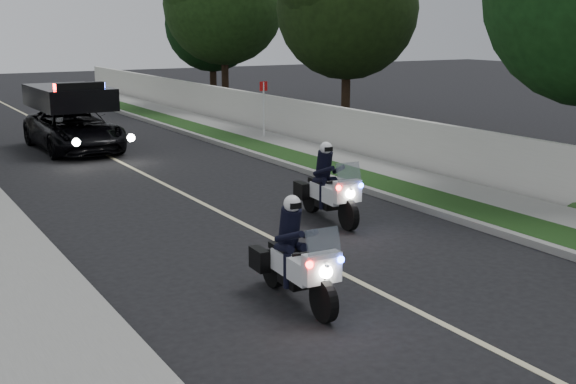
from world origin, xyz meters
name	(u,v)px	position (x,y,z in m)	size (l,w,h in m)	color
ground	(369,287)	(0.00, 0.00, 0.00)	(120.00, 120.00, 0.00)	black
curb_right	(281,163)	(4.10, 10.00, 0.07)	(0.20, 60.00, 0.15)	gray
grass_verge	(301,161)	(4.80, 10.00, 0.08)	(1.20, 60.00, 0.16)	#193814
sidewalk_right	(335,157)	(6.10, 10.00, 0.08)	(1.40, 60.00, 0.16)	gray
property_wall	(361,134)	(7.10, 10.00, 0.75)	(0.22, 60.00, 1.50)	beige
lane_marking	(154,179)	(0.00, 10.00, 0.00)	(0.12, 50.00, 0.01)	#BFB78C
police_moto_left	(296,302)	(-1.38, 0.02, 0.00)	(0.69, 1.98, 1.68)	silver
police_moto_right	(328,220)	(1.75, 3.84, 0.00)	(0.71, 2.04, 1.73)	silver
police_suv	(75,150)	(-0.63, 15.93, 0.00)	(2.42, 5.23, 2.54)	black
sign_post	(264,140)	(6.00, 14.60, 0.00)	(0.35, 0.35, 2.25)	#A30B26
tree_right_c	(345,130)	(10.25, 15.43, 0.00)	(5.65, 5.65, 9.42)	black
tree_right_d	(226,108)	(9.55, 25.24, 0.00)	(6.08, 6.08, 10.14)	#1F4015
tree_right_e	(214,105)	(9.62, 26.86, 0.00)	(4.92, 4.92, 8.20)	black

